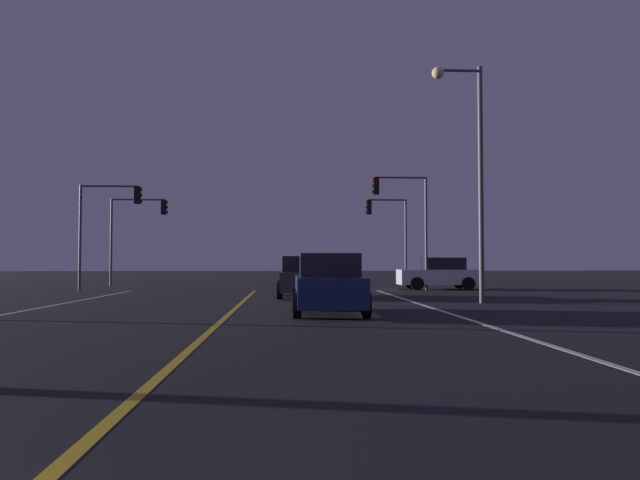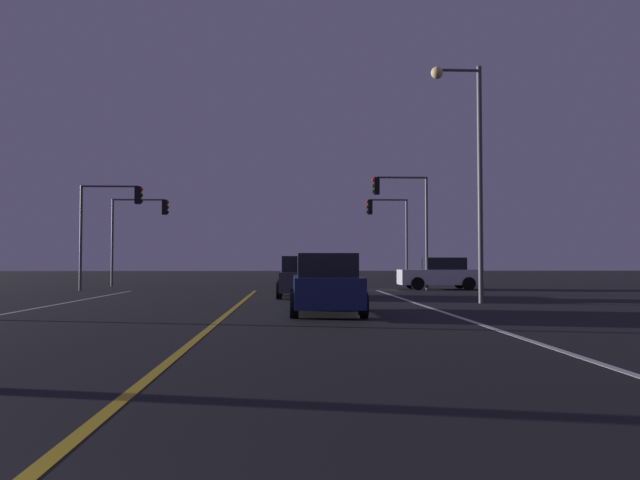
{
  "view_description": "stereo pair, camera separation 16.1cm",
  "coord_description": "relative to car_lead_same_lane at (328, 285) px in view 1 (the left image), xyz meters",
  "views": [
    {
      "loc": [
        1.62,
        -0.72,
        1.46
      ],
      "look_at": [
        3.15,
        27.58,
        2.49
      ],
      "focal_mm": 34.17,
      "sensor_mm": 36.0,
      "label": 1
    },
    {
      "loc": [
        1.78,
        -0.72,
        1.46
      ],
      "look_at": [
        3.15,
        27.58,
        2.49
      ],
      "focal_mm": 34.17,
      "sensor_mm": 36.0,
      "label": 2
    }
  ],
  "objects": [
    {
      "name": "lane_edge_right",
      "position": [
        3.46,
        -4.21,
        -0.82
      ],
      "size": [
        0.16,
        36.38,
        0.01
      ],
      "primitive_type": "cube",
      "color": "silver",
      "rests_on": "ground"
    },
    {
      "name": "lane_center_divider",
      "position": [
        -2.78,
        -4.21,
        -0.82
      ],
      "size": [
        0.16,
        36.38,
        0.01
      ],
      "primitive_type": "cube",
      "color": "gold",
      "rests_on": "ground"
    },
    {
      "name": "car_lead_same_lane",
      "position": [
        0.0,
        0.0,
        0.0
      ],
      "size": [
        2.02,
        4.3,
        1.7
      ],
      "rotation": [
        0.0,
        0.0,
        1.57
      ],
      "color": "black",
      "rests_on": "ground"
    },
    {
      "name": "car_ahead_far",
      "position": [
        -0.54,
        8.18,
        0.0
      ],
      "size": [
        2.02,
        4.3,
        1.7
      ],
      "rotation": [
        0.0,
        0.0,
        1.57
      ],
      "color": "black",
      "rests_on": "ground"
    },
    {
      "name": "car_crossing_side",
      "position": [
        7.02,
        15.13,
        0.0
      ],
      "size": [
        4.3,
        2.02,
        1.7
      ],
      "rotation": [
        0.0,
        0.0,
        3.14
      ],
      "color": "black",
      "rests_on": "ground"
    },
    {
      "name": "traffic_light_near_right",
      "position": [
        4.83,
        14.48,
        3.56
      ],
      "size": [
        2.97,
        0.36,
        5.96
      ],
      "rotation": [
        0.0,
        0.0,
        3.14
      ],
      "color": "#4C4C51",
      "rests_on": "ground"
    },
    {
      "name": "traffic_light_near_left",
      "position": [
        -10.21,
        14.48,
        3.2
      ],
      "size": [
        3.19,
        0.36,
        5.4
      ],
      "color": "#4C4C51",
      "rests_on": "ground"
    },
    {
      "name": "traffic_light_far_right",
      "position": [
        4.95,
        19.98,
        3.12
      ],
      "size": [
        2.6,
        0.36,
        5.34
      ],
      "rotation": [
        0.0,
        0.0,
        3.14
      ],
      "color": "#4C4C51",
      "rests_on": "ground"
    },
    {
      "name": "traffic_light_far_left",
      "position": [
        -10.08,
        19.98,
        3.12
      ],
      "size": [
        3.43,
        0.36,
        5.28
      ],
      "color": "#4C4C51",
      "rests_on": "ground"
    },
    {
      "name": "street_lamp_right_far",
      "position": [
        5.38,
        4.2,
        4.5
      ],
      "size": [
        1.84,
        0.44,
        8.5
      ],
      "rotation": [
        0.0,
        0.0,
        3.14
      ],
      "color": "#4C4C51",
      "rests_on": "ground"
    }
  ]
}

